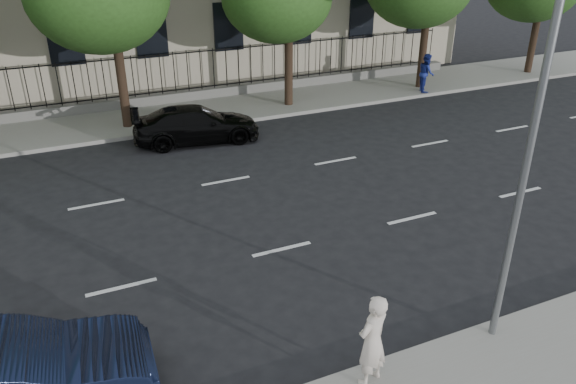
% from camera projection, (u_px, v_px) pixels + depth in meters
% --- Properties ---
extents(ground, '(120.00, 120.00, 0.00)m').
position_uv_depth(ground, '(327.00, 305.00, 12.25)').
color(ground, black).
rests_on(ground, ground).
extents(far_sidewalk, '(60.00, 4.00, 0.15)m').
position_uv_depth(far_sidewalk, '(173.00, 115.00, 23.68)').
color(far_sidewalk, gray).
rests_on(far_sidewalk, ground).
extents(lane_markings, '(49.60, 4.62, 0.01)m').
position_uv_depth(lane_markings, '(251.00, 211.00, 16.14)').
color(lane_markings, silver).
rests_on(lane_markings, ground).
extents(iron_fence, '(30.00, 0.50, 2.20)m').
position_uv_depth(iron_fence, '(163.00, 92.00, 24.81)').
color(iron_fence, slate).
rests_on(iron_fence, far_sidewalk).
extents(street_light, '(0.25, 3.32, 8.05)m').
position_uv_depth(street_light, '(517.00, 80.00, 9.44)').
color(street_light, slate).
rests_on(street_light, near_sidewalk).
extents(navy_sedan, '(4.98, 1.98, 1.61)m').
position_uv_depth(navy_sedan, '(1.00, 383.00, 9.14)').
color(navy_sedan, black).
rests_on(navy_sedan, ground).
extents(black_sedan, '(4.86, 2.51, 1.35)m').
position_uv_depth(black_sedan, '(196.00, 124.00, 20.84)').
color(black_sedan, black).
rests_on(black_sedan, ground).
extents(woman_near, '(0.78, 0.64, 1.83)m').
position_uv_depth(woman_near, '(372.00, 341.00, 9.66)').
color(woman_near, beige).
rests_on(woman_near, near_sidewalk).
extents(pedestrian_far, '(0.96, 1.06, 1.77)m').
position_uv_depth(pedestrian_far, '(426.00, 73.00, 26.24)').
color(pedestrian_far, navy).
rests_on(pedestrian_far, far_sidewalk).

